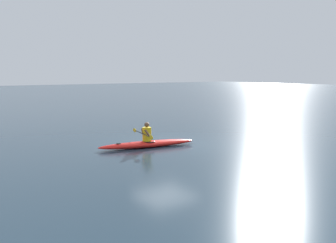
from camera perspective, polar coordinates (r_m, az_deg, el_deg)
name	(u,v)px	position (r m, az deg, el deg)	size (l,w,h in m)	color
ground_plane	(165,143)	(16.94, -0.44, -3.23)	(160.00, 160.00, 0.00)	#233847
kayak	(148,144)	(15.97, -3.06, -3.40)	(4.28, 1.46, 0.27)	red
kayaker	(146,133)	(15.87, -3.26, -1.76)	(0.64, 2.34, 0.79)	yellow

